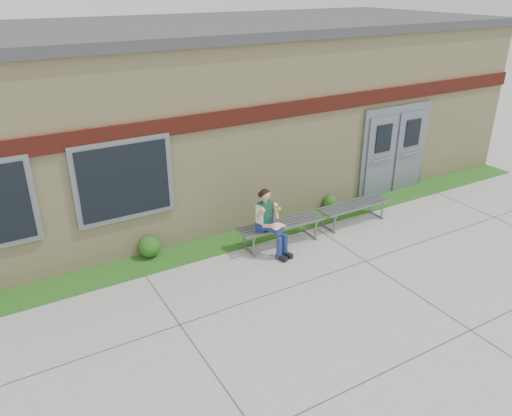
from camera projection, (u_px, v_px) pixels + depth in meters
ground at (343, 288)px, 9.15m from camera, size 80.00×80.00×0.00m
grass_strip at (269, 231)px, 11.18m from camera, size 16.00×0.80×0.02m
school_building at (201, 108)px, 12.96m from camera, size 16.20×6.22×4.20m
bench_left at (281, 227)px, 10.52m from camera, size 1.91×0.60×0.49m
bench_right at (354, 208)px, 11.44m from camera, size 1.79×0.51×0.46m
girl at (270, 220)px, 10.04m from camera, size 0.55×0.83×1.37m
shrub_mid at (149, 247)px, 10.05m from camera, size 0.44×0.44×0.44m
shrub_east at (330, 202)px, 12.18m from camera, size 0.34×0.34×0.34m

